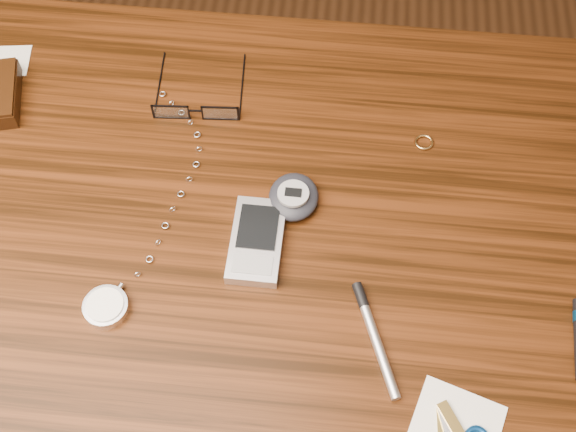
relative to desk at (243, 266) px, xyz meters
name	(u,v)px	position (x,y,z in m)	size (l,w,h in m)	color
ground	(260,412)	(0.00, 0.00, -0.65)	(3.80, 3.80, 0.00)	#472814
desk	(243,266)	(0.00, 0.00, 0.00)	(1.00, 0.70, 0.75)	#3B1A09
eyeglasses	(196,109)	(-0.08, 0.16, 0.11)	(0.12, 0.12, 0.02)	black
gold_ring	(424,142)	(0.22, 0.14, 0.10)	(0.02, 0.02, 0.00)	tan
pocket_watch	(111,298)	(-0.13, -0.11, 0.11)	(0.09, 0.34, 0.02)	silver
pda_phone	(257,241)	(0.03, -0.02, 0.11)	(0.06, 0.11, 0.02)	silver
pedometer	(294,197)	(0.06, 0.04, 0.11)	(0.06, 0.07, 0.03)	black
silver_pen	(372,330)	(0.16, -0.12, 0.11)	(0.06, 0.13, 0.01)	silver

